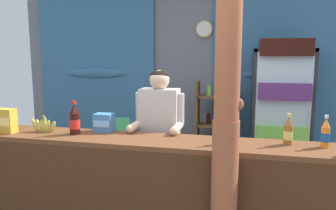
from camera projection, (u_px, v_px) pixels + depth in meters
The scene contains 14 objects.
back_wall_curtained at pixel (196, 80), 4.80m from camera, with size 5.60×0.22×2.57m.
stall_counter at pixel (145, 188), 2.68m from camera, with size 3.43×0.46×0.99m.
timber_post at pixel (226, 128), 2.24m from camera, with size 0.21×0.19×2.48m.
drink_fridge at pixel (280, 108), 4.06m from camera, with size 0.70×0.71×1.88m.
bottle_shelf_rack at pixel (213, 128), 4.45m from camera, with size 0.48×0.28×1.34m.
plastic_lawn_chair at pixel (115, 148), 4.22m from camera, with size 0.58×0.58×0.86m.
shopkeeper at pixel (159, 130), 3.14m from camera, with size 0.48×0.42×1.55m.
soda_bottle_cola at pixel (75, 120), 2.86m from camera, with size 0.09×0.09×0.30m.
soda_bottle_iced_tea at pixel (288, 132), 2.52m from camera, with size 0.07×0.07×0.25m.
soda_bottle_orange_soda at pixel (325, 134), 2.45m from camera, with size 0.06×0.06×0.25m.
soda_bottle_grape_soda at pixel (225, 132), 2.54m from camera, with size 0.06×0.06×0.23m.
snack_box_choco_powder at pixel (4, 121), 2.93m from camera, with size 0.21×0.10×0.22m.
snack_box_biscuit at pixel (104, 123), 2.97m from camera, with size 0.17×0.13×0.17m.
banana_bunch at pixel (43, 125), 2.96m from camera, with size 0.27×0.06×0.16m.
Camera 1 is at (0.65, -2.07, 1.68)m, focal length 34.50 mm.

